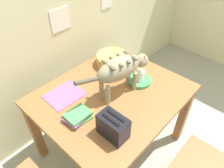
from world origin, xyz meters
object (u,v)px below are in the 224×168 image
dining_table (112,101)px  coffee_mug (140,75)px  cat (121,69)px  saucer_bowl (139,80)px  toaster (113,127)px  magazine (65,95)px  book_stack (78,116)px  wicker_basket (113,59)px

dining_table → coffee_mug: (0.27, -0.08, 0.16)m
coffee_mug → dining_table: bearing=164.3°
cat → coffee_mug: size_ratio=5.51×
cat → saucer_bowl: (0.21, -0.04, -0.22)m
toaster → dining_table: bearing=43.6°
cat → saucer_bowl: 0.31m
cat → coffee_mug: cat is taller
cat → toaster: (-0.35, -0.24, -0.15)m
magazine → book_stack: book_stack is taller
wicker_basket → coffee_mug: bearing=-95.9°
coffee_mug → book_stack: coffee_mug is taller
book_stack → cat: bearing=-4.8°
saucer_bowl → book_stack: size_ratio=1.06×
dining_table → book_stack: book_stack is taller
wicker_basket → cat: bearing=-128.4°
dining_table → wicker_basket: 0.44m
dining_table → magazine: magazine is taller
wicker_basket → book_stack: bearing=-157.6°
magazine → dining_table: bearing=-42.3°
cat → magazine: bearing=-121.4°
magazine → book_stack: bearing=-106.0°
coffee_mug → toaster: (-0.56, -0.20, 0.01)m
saucer_bowl → coffee_mug: bearing=0.0°
toaster → cat: bearing=34.4°
dining_table → book_stack: bearing=-179.7°
dining_table → toaster: size_ratio=5.89×
dining_table → cat: size_ratio=1.81×
saucer_bowl → toaster: bearing=-160.1°
coffee_mug → magazine: 0.65m
coffee_mug → cat: bearing=169.6°
saucer_bowl → toaster: size_ratio=1.03×
magazine → toaster: bearing=-90.1°
dining_table → saucer_bowl: (0.27, -0.08, 0.10)m
coffee_mug → magazine: (-0.55, 0.34, -0.07)m
wicker_basket → saucer_bowl: bearing=-96.5°
saucer_bowl → wicker_basket: bearing=83.5°
wicker_basket → toaster: size_ratio=1.53×
dining_table → book_stack: 0.38m
saucer_bowl → magazine: saucer_bowl is taller
magazine → coffee_mug: bearing=-30.5°
dining_table → coffee_mug: coffee_mug is taller
dining_table → cat: bearing=-31.8°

